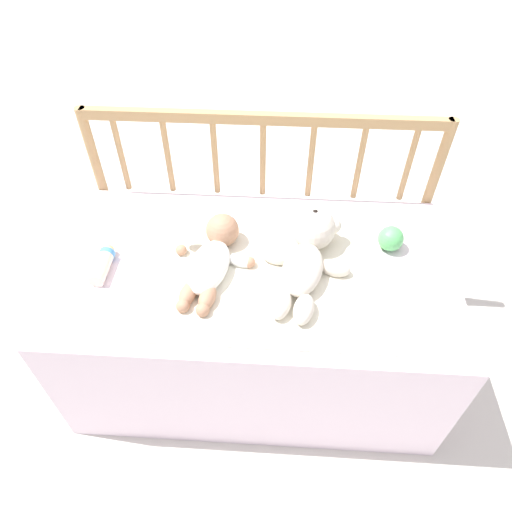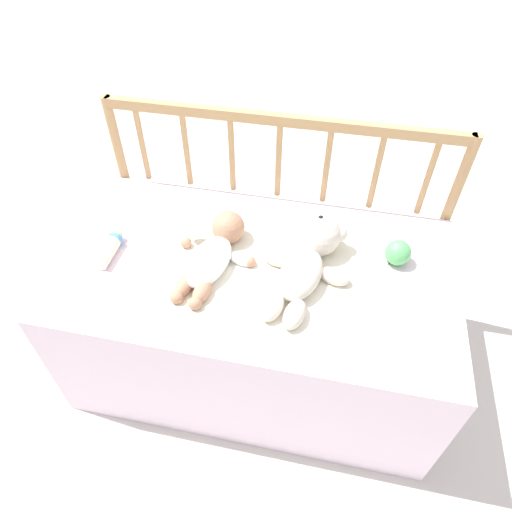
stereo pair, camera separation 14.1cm
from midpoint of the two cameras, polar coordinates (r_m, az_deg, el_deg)
ground_plane at (r=1.89m, az=-2.15°, el=-12.59°), size 12.00×12.00×0.00m
crib_mattress at (r=1.67m, az=-2.40°, el=-7.72°), size 1.27×0.71×0.54m
crib_rail at (r=1.69m, az=-1.58°, el=9.74°), size 1.27×0.04×0.87m
blanket at (r=1.43m, az=-2.27°, el=-2.69°), size 0.79×0.53×0.01m
teddy_bear at (r=1.43m, az=3.68°, el=0.62°), size 0.29×0.43×0.15m
baby at (r=1.44m, az=-8.27°, el=-0.27°), size 0.27×0.38×0.11m
toy_ball at (r=1.53m, az=14.01°, el=2.00°), size 0.08×0.08×0.08m
baby_bottle at (r=1.54m, az=-21.09°, el=-1.02°), size 0.05×0.16×0.05m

